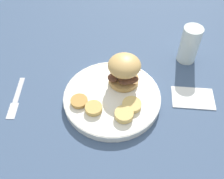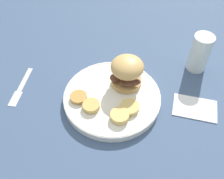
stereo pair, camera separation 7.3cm
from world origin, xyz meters
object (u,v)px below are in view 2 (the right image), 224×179
Objects in this scene: sandwich at (127,71)px; drinking_glass at (200,53)px; fork at (21,87)px; dinner_plate at (112,97)px.

drinking_glass is at bearing -179.27° from sandwich.
sandwich is 0.25m from drinking_glass.
fork is (0.30, -0.11, -0.07)m from sandwich.
drinking_glass reaches higher than sandwich.
drinking_glass is (-0.30, -0.04, 0.05)m from dinner_plate.
dinner_plate reaches higher than fork.
sandwich reaches higher than fork.
dinner_plate is 2.68× the size of sandwich.
drinking_glass is (-0.25, -0.00, -0.01)m from sandwich.
drinking_glass reaches higher than dinner_plate.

